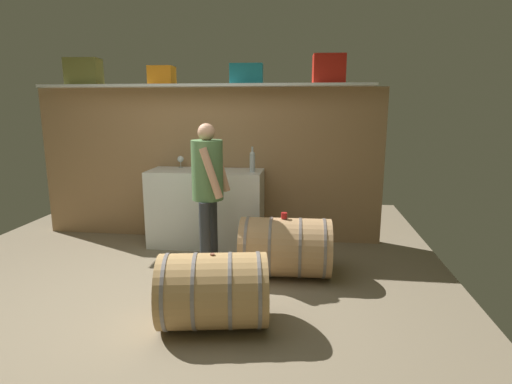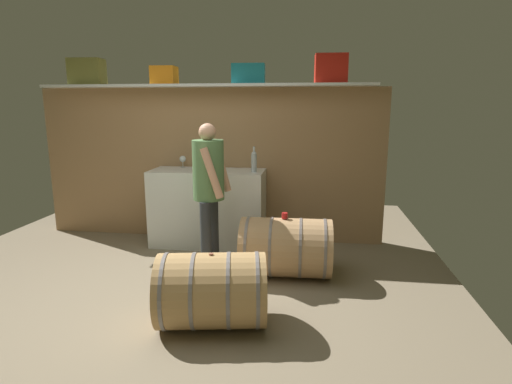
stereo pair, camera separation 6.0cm
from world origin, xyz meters
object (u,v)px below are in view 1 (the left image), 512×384
(wine_barrel_near, at_px, (285,247))
(winemaker_pouring, at_px, (208,181))
(work_cabinet, at_px, (206,208))
(wine_bottle_clear, at_px, (252,161))
(toolcase_orange, at_px, (162,75))
(wine_bottle_green, at_px, (206,159))
(wine_glass, at_px, (181,159))
(wine_barrel_far, at_px, (213,291))
(tasting_cup, at_px, (284,215))
(toolcase_red, at_px, (329,69))
(toolcase_olive, at_px, (84,72))
(toolcase_teal, at_px, (246,74))

(wine_barrel_near, bearing_deg, winemaker_pouring, 169.25)
(work_cabinet, distance_m, wine_bottle_clear, 0.85)
(wine_bottle_clear, bearing_deg, toolcase_orange, 168.16)
(winemaker_pouring, bearing_deg, wine_bottle_green, -162.36)
(toolcase_orange, height_order, winemaker_pouring, toolcase_orange)
(wine_glass, distance_m, wine_barrel_far, 2.43)
(tasting_cup, bearing_deg, wine_bottle_green, 139.54)
(toolcase_red, bearing_deg, toolcase_orange, 176.35)
(wine_barrel_far, height_order, tasting_cup, tasting_cup)
(wine_bottle_green, bearing_deg, wine_bottle_clear, -6.09)
(toolcase_olive, height_order, wine_bottle_green, toolcase_olive)
(tasting_cup, bearing_deg, wine_bottle_clear, 118.32)
(toolcase_olive, height_order, toolcase_red, toolcase_red)
(toolcase_orange, distance_m, wine_barrel_near, 2.62)
(toolcase_teal, distance_m, wine_bottle_green, 1.13)
(wine_barrel_near, bearing_deg, toolcase_orange, 145.65)
(toolcase_orange, bearing_deg, wine_bottle_clear, -13.99)
(toolcase_olive, bearing_deg, work_cabinet, -11.13)
(wine_glass, bearing_deg, wine_barrel_near, -36.68)
(wine_barrel_far, height_order, winemaker_pouring, winemaker_pouring)
(toolcase_olive, distance_m, wine_bottle_green, 1.92)
(toolcase_teal, bearing_deg, toolcase_red, -2.71)
(toolcase_teal, bearing_deg, work_cabinet, -162.05)
(wine_barrel_near, height_order, wine_barrel_far, wine_barrel_near)
(toolcase_red, xyz_separation_m, wine_bottle_clear, (-0.87, -0.24, -1.07))
(toolcase_teal, bearing_deg, winemaker_pouring, -110.05)
(wine_glass, relative_size, winemaker_pouring, 0.10)
(wine_glass, distance_m, tasting_cup, 1.79)
(toolcase_olive, height_order, wine_bottle_clear, toolcase_olive)
(work_cabinet, distance_m, wine_barrel_near, 1.35)
(tasting_cup, xyz_separation_m, winemaker_pouring, (-0.81, 0.14, 0.31))
(work_cabinet, xyz_separation_m, winemaker_pouring, (0.21, -0.72, 0.48))
(wine_bottle_green, relative_size, winemaker_pouring, 0.20)
(wine_bottle_green, relative_size, wine_barrel_near, 0.33)
(toolcase_olive, relative_size, toolcase_red, 1.12)
(toolcase_red, xyz_separation_m, wine_bottle_green, (-1.45, -0.18, -1.06))
(work_cabinet, xyz_separation_m, wine_barrel_near, (1.04, -0.85, -0.17))
(work_cabinet, xyz_separation_m, wine_glass, (-0.37, 0.19, 0.58))
(wine_barrel_near, bearing_deg, tasting_cup, 178.61)
(toolcase_olive, xyz_separation_m, toolcase_red, (3.04, 0.00, 0.00))
(toolcase_orange, xyz_separation_m, tasting_cup, (1.58, -1.04, -1.46))
(work_cabinet, relative_size, wine_bottle_clear, 4.60)
(toolcase_orange, xyz_separation_m, toolcase_teal, (1.05, 0.00, 0.01))
(wine_glass, height_order, wine_barrel_near, wine_glass)
(toolcase_orange, relative_size, toolcase_teal, 0.75)
(wine_barrel_near, height_order, winemaker_pouring, winemaker_pouring)
(toolcase_orange, distance_m, winemaker_pouring, 1.65)
(wine_glass, bearing_deg, work_cabinet, -27.65)
(toolcase_teal, xyz_separation_m, work_cabinet, (-0.49, -0.18, -1.63))
(toolcase_olive, distance_m, tasting_cup, 3.18)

